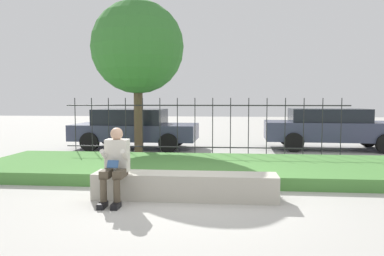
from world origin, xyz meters
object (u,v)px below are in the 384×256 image
stone_bench (185,187)px  car_parked_right (332,127)px  person_seated_reader (115,162)px  car_parked_left (134,128)px  tree_behind_fence (138,48)px

stone_bench → car_parked_right: bearing=57.8°
stone_bench → person_seated_reader: person_seated_reader is taller
car_parked_left → car_parked_right: bearing=4.7°
stone_bench → person_seated_reader: (-1.13, -0.31, 0.48)m
car_parked_left → car_parked_right: car_parked_right is taller
person_seated_reader → tree_behind_fence: 5.97m
car_parked_left → car_parked_right: 6.80m
stone_bench → tree_behind_fence: size_ratio=0.67×
stone_bench → person_seated_reader: 1.26m
stone_bench → tree_behind_fence: bearing=111.9°
person_seated_reader → car_parked_left: (-1.37, 6.71, 0.05)m
person_seated_reader → tree_behind_fence: bearing=99.4°
person_seated_reader → tree_behind_fence: (-0.88, 5.30, 2.60)m
person_seated_reader → car_parked_left: size_ratio=0.29×
stone_bench → tree_behind_fence: tree_behind_fence is taller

